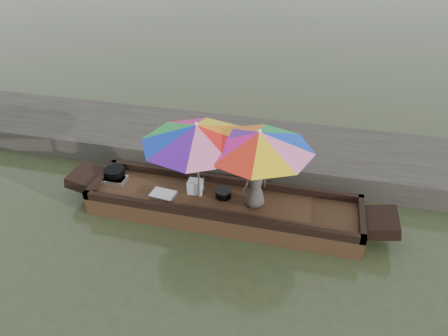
% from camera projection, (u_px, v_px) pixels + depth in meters
% --- Properties ---
extents(water, '(80.00, 80.00, 0.00)m').
position_uv_depth(water, '(223.00, 215.00, 7.57)').
color(water, '#3C4A27').
rests_on(water, ground).
extents(dock, '(22.00, 2.20, 0.50)m').
position_uv_depth(dock, '(246.00, 148.00, 9.23)').
color(dock, '#2D2B26').
rests_on(dock, ground).
extents(boat_hull, '(5.03, 1.20, 0.35)m').
position_uv_depth(boat_hull, '(223.00, 208.00, 7.48)').
color(boat_hull, '#362414').
rests_on(boat_hull, water).
extents(cooking_pot, '(0.41, 0.41, 0.21)m').
position_uv_depth(cooking_pot, '(115.00, 174.00, 7.94)').
color(cooking_pot, black).
rests_on(cooking_pot, boat_hull).
extents(tray_crayfish, '(0.47, 0.33, 0.09)m').
position_uv_depth(tray_crayfish, '(115.00, 180.00, 7.86)').
color(tray_crayfish, silver).
rests_on(tray_crayfish, boat_hull).
extents(tray_scallop, '(0.49, 0.36, 0.06)m').
position_uv_depth(tray_scallop, '(163.00, 195.00, 7.48)').
color(tray_scallop, silver).
rests_on(tray_scallop, boat_hull).
extents(charcoal_grill, '(0.29, 0.29, 0.14)m').
position_uv_depth(charcoal_grill, '(223.00, 194.00, 7.44)').
color(charcoal_grill, black).
rests_on(charcoal_grill, boat_hull).
extents(supply_bag, '(0.29, 0.23, 0.26)m').
position_uv_depth(supply_bag, '(196.00, 186.00, 7.53)').
color(supply_bag, silver).
rests_on(supply_bag, boat_hull).
extents(vendor, '(0.57, 0.54, 0.97)m').
position_uv_depth(vendor, '(255.00, 183.00, 7.00)').
color(vendor, '#38322F').
rests_on(vendor, boat_hull).
extents(umbrella_bow, '(2.20, 2.20, 1.55)m').
position_uv_depth(umbrella_bow, '(198.00, 162.00, 7.06)').
color(umbrella_bow, orange).
rests_on(umbrella_bow, boat_hull).
extents(umbrella_stern, '(1.97, 1.97, 1.55)m').
position_uv_depth(umbrella_stern, '(257.00, 170.00, 6.84)').
color(umbrella_stern, blue).
rests_on(umbrella_stern, boat_hull).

